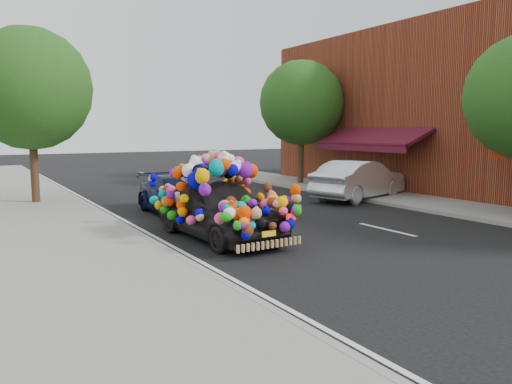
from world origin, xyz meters
TOP-DOWN VIEW (x-y plane):
  - ground at (0.00, 0.00)m, footprint 100.00×100.00m
  - sidewalk at (-4.30, 0.00)m, footprint 4.00×60.00m
  - kerb at (-2.35, 0.00)m, footprint 0.15×60.00m
  - footpath_far at (8.20, 3.00)m, footprint 3.00×40.00m
  - lane_markings at (3.60, 0.00)m, footprint 6.00×50.00m
  - shopfront_row at (13.48, 3.00)m, footprint 9.61×22.00m
  - tree_near_sidewalk at (-3.80, 9.50)m, footprint 4.20×4.20m
  - tree_far_b at (8.00, 10.00)m, footprint 4.00×4.00m
  - plush_art_car at (-0.67, 1.40)m, footprint 2.26×4.56m
  - navy_sedan at (-0.23, 5.08)m, footprint 1.79×4.21m
  - silver_hatchback at (7.00, 4.82)m, footprint 4.78×2.80m

SIDE VIEW (x-z plane):
  - ground at x=0.00m, z-range 0.00..0.00m
  - lane_markings at x=3.60m, z-range 0.00..0.01m
  - sidewalk at x=-4.30m, z-range 0.00..0.12m
  - footpath_far at x=8.20m, z-range 0.00..0.12m
  - kerb at x=-2.35m, z-range 0.00..0.13m
  - navy_sedan at x=-0.23m, z-range 0.00..1.21m
  - silver_hatchback at x=7.00m, z-range 0.00..1.49m
  - plush_art_car at x=-0.67m, z-range 0.02..2.13m
  - shopfront_row at x=13.48m, z-range 0.00..7.00m
  - tree_far_b at x=8.00m, z-range 0.94..6.84m
  - tree_near_sidewalk at x=-3.80m, z-range 0.96..7.09m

